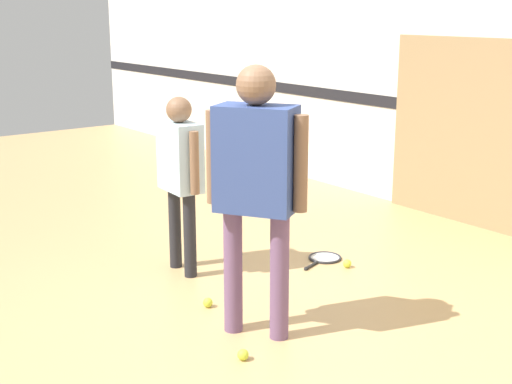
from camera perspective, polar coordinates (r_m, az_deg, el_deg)
ground_plane at (r=4.35m, az=-2.04°, el=-12.22°), size 16.00×16.00×0.00m
wall_panel at (r=6.57m, az=19.70°, el=3.99°), size 2.58×0.05×1.70m
person_instructor at (r=4.16m, az=0.00°, el=1.50°), size 0.54×0.46×1.65m
person_student_left at (r=5.28m, az=-6.06°, el=2.09°), size 0.51×0.23×1.34m
racket_spare_on_floor at (r=5.76m, az=5.45°, el=-5.29°), size 0.34×0.48×0.03m
tennis_ball_near_instructor at (r=4.18m, az=-1.05°, el=-12.89°), size 0.07×0.07×0.07m
tennis_ball_by_spare_racket at (r=5.60m, az=7.30°, el=-5.70°), size 0.07×0.07×0.07m
tennis_ball_stray_left at (r=4.86m, az=-3.88°, el=-8.82°), size 0.07×0.07×0.07m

